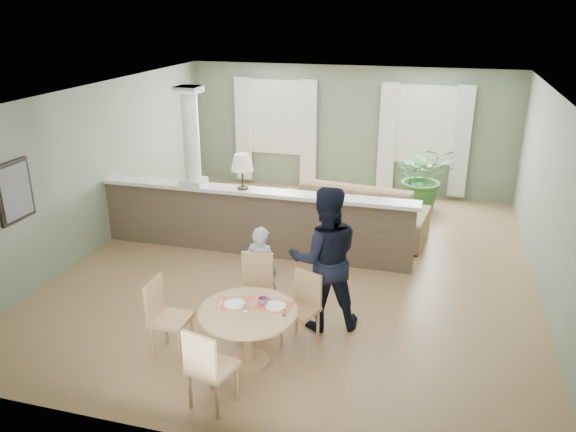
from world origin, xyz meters
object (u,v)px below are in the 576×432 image
(houseplant, at_px, (424,177))
(chair_far_boy, at_px, (256,287))
(dining_table, at_px, (249,321))
(chair_far_man, at_px, (303,304))
(chair_near, at_px, (208,366))
(chair_side, at_px, (165,314))
(man_person, at_px, (325,259))
(child_person, at_px, (261,271))
(sofa, at_px, (348,213))

(houseplant, bearing_deg, chair_far_boy, -109.96)
(dining_table, height_order, chair_far_man, chair_far_man)
(dining_table, xyz_separation_m, chair_near, (-0.13, -0.87, -0.03))
(chair_side, bearing_deg, houseplant, -24.28)
(houseplant, relative_size, man_person, 0.71)
(chair_far_boy, xyz_separation_m, child_person, (-0.01, 0.27, 0.10))
(chair_far_man, distance_m, man_person, 0.62)
(chair_side, xyz_separation_m, child_person, (0.80, 1.17, 0.10))
(chair_near, xyz_separation_m, man_person, (0.78, 1.89, 0.42))
(sofa, distance_m, dining_table, 4.14)
(dining_table, relative_size, chair_near, 1.20)
(sofa, distance_m, chair_near, 5.01)
(chair_far_man, bearing_deg, chair_side, -134.62)
(sofa, distance_m, child_person, 3.09)
(chair_near, bearing_deg, chair_far_man, -97.43)
(sofa, relative_size, chair_far_boy, 2.92)
(man_person, bearing_deg, child_person, -25.08)
(dining_table, relative_size, chair_side, 1.19)
(chair_near, bearing_deg, chair_side, -27.37)
(dining_table, relative_size, chair_far_man, 1.28)
(houseplant, height_order, chair_near, houseplant)
(houseplant, xyz_separation_m, dining_table, (-1.64, -5.89, -0.12))
(houseplant, relative_size, child_person, 1.07)
(chair_near, height_order, child_person, child_person)
(chair_near, bearing_deg, child_person, -73.14)
(chair_near, height_order, man_person, man_person)
(houseplant, distance_m, dining_table, 6.11)
(chair_near, distance_m, man_person, 2.09)
(dining_table, xyz_separation_m, chair_side, (-1.01, -0.08, -0.02))
(chair_near, distance_m, child_person, 1.96)
(sofa, height_order, chair_far_boy, chair_far_boy)
(sofa, relative_size, dining_table, 2.46)
(man_person, bearing_deg, dining_table, 37.33)
(chair_near, bearing_deg, sofa, -81.69)
(houseplant, distance_m, chair_far_boy, 5.39)
(chair_near, xyz_separation_m, child_person, (-0.07, 1.96, 0.11))
(chair_far_man, height_order, child_person, child_person)
(chair_far_man, height_order, chair_near, chair_near)
(sofa, bearing_deg, child_person, -94.69)
(child_person, bearing_deg, chair_near, 102.60)
(chair_far_man, xyz_separation_m, chair_near, (-0.61, -1.49, 0.03))
(dining_table, bearing_deg, houseplant, 74.40)
(chair_far_boy, distance_m, man_person, 0.96)
(chair_far_boy, height_order, child_person, child_person)
(sofa, bearing_deg, man_person, -78.77)
(dining_table, bearing_deg, chair_far_boy, 103.24)
(chair_far_man, distance_m, child_person, 0.84)
(dining_table, distance_m, man_person, 1.27)
(houseplant, xyz_separation_m, chair_far_man, (-1.17, -5.26, -0.18))
(chair_far_boy, xyz_separation_m, chair_side, (-0.81, -0.90, -0.00))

